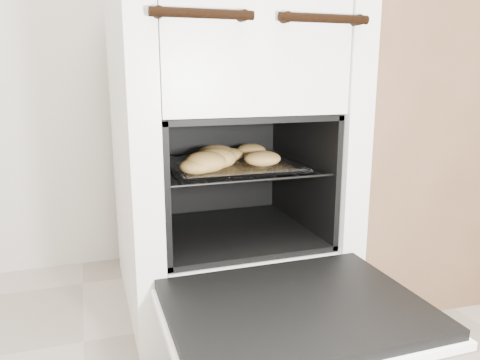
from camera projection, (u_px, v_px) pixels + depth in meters
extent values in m
cube|color=white|center=(223.00, 149.00, 1.33)|extent=(0.57, 0.61, 0.88)
cylinder|color=black|center=(203.00, 13.00, 0.92)|extent=(0.21, 0.02, 0.02)
cylinder|color=black|center=(324.00, 18.00, 1.00)|extent=(0.21, 0.02, 0.02)
cube|color=black|center=(295.00, 307.00, 0.93)|extent=(0.50, 0.38, 0.02)
cube|color=white|center=(295.00, 315.00, 0.93)|extent=(0.52, 0.40, 0.02)
cylinder|color=black|center=(155.00, 170.00, 1.20)|extent=(0.01, 0.40, 0.01)
cylinder|color=black|center=(300.00, 161.00, 1.33)|extent=(0.01, 0.40, 0.01)
cylinder|color=black|center=(256.00, 181.00, 1.09)|extent=(0.41, 0.01, 0.01)
cylinder|color=black|center=(213.00, 154.00, 1.44)|extent=(0.41, 0.01, 0.01)
cylinder|color=black|center=(168.00, 170.00, 1.21)|extent=(0.01, 0.38, 0.01)
cylinder|color=black|center=(190.00, 168.00, 1.23)|extent=(0.01, 0.38, 0.01)
cylinder|color=black|center=(211.00, 167.00, 1.25)|extent=(0.01, 0.38, 0.01)
cylinder|color=black|center=(231.00, 165.00, 1.27)|extent=(0.01, 0.38, 0.01)
cylinder|color=black|center=(251.00, 164.00, 1.29)|extent=(0.01, 0.38, 0.01)
cylinder|color=black|center=(270.00, 163.00, 1.30)|extent=(0.01, 0.38, 0.01)
cylinder|color=black|center=(289.00, 162.00, 1.32)|extent=(0.01, 0.38, 0.01)
cube|color=white|center=(233.00, 165.00, 1.25)|extent=(0.33, 0.29, 0.01)
ellipsoid|color=tan|center=(216.00, 158.00, 1.18)|extent=(0.13, 0.13, 0.05)
ellipsoid|color=tan|center=(229.00, 154.00, 1.28)|extent=(0.11, 0.11, 0.03)
ellipsoid|color=tan|center=(206.00, 162.00, 1.13)|extent=(0.12, 0.12, 0.05)
ellipsoid|color=tan|center=(216.00, 153.00, 1.28)|extent=(0.15, 0.15, 0.04)
ellipsoid|color=tan|center=(251.00, 150.00, 1.34)|extent=(0.11, 0.11, 0.04)
ellipsoid|color=tan|center=(197.00, 166.00, 1.12)|extent=(0.12, 0.12, 0.04)
ellipsoid|color=tan|center=(262.00, 158.00, 1.21)|extent=(0.13, 0.13, 0.04)
cube|color=brown|center=(452.00, 123.00, 1.57)|extent=(1.01, 0.71, 0.98)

